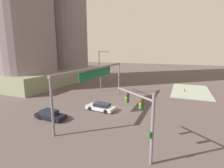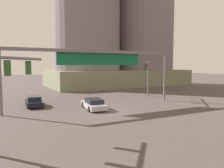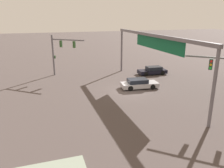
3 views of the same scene
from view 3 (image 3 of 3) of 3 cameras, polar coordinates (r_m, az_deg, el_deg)
ground_plane at (r=27.31m, az=4.74°, el=-1.89°), size 203.44×203.44×0.00m
traffic_signal_opposite_side at (r=34.44m, az=-13.05°, el=8.50°), size 3.85×4.30×6.04m
overhead_sign_gantry at (r=27.06m, az=10.51°, el=10.07°), size 20.96×0.43×6.76m
sedan_car_approaching at (r=35.62m, az=10.20°, el=3.35°), size 2.01×4.46×1.21m
sedan_car_waiting_far at (r=28.51m, az=6.81°, el=0.08°), size 2.28×4.77×1.21m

